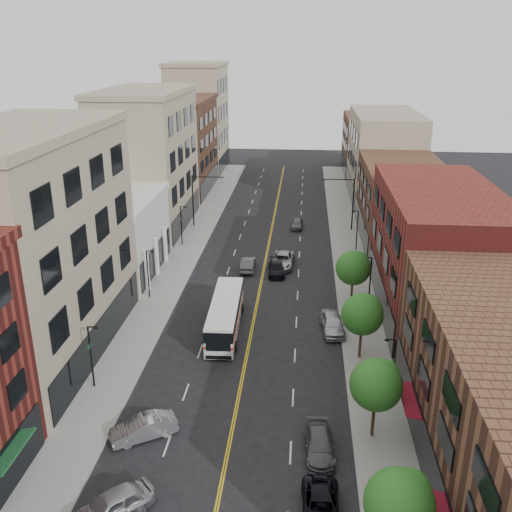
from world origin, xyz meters
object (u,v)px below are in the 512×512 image
(car_lane_a, at_px, (276,268))
(car_lane_behind, at_px, (248,264))
(car_lane_c, at_px, (297,224))
(car_parked_near, at_px, (321,507))
(car_parked_far, at_px, (333,324))
(car_angle_b, at_px, (143,428))
(car_parked_mid, at_px, (319,445))
(car_lane_b, at_px, (283,260))
(car_angle_a, at_px, (111,506))
(city_bus, at_px, (225,313))

(car_lane_a, bearing_deg, car_lane_behind, 161.77)
(car_lane_c, bearing_deg, car_parked_near, -83.60)
(car_lane_c, bearing_deg, car_parked_far, -79.01)
(car_angle_b, height_order, car_parked_mid, car_angle_b)
(car_parked_near, xyz_separation_m, car_parked_mid, (0.00, 5.16, 0.01))
(car_parked_far, distance_m, car_lane_behind, 16.67)
(car_lane_a, bearing_deg, car_lane_b, 72.50)
(car_lane_behind, bearing_deg, car_lane_b, -159.35)
(car_angle_a, bearing_deg, car_lane_a, 125.92)
(city_bus, height_order, car_angle_b, city_bus)
(car_angle_a, bearing_deg, car_angle_b, 138.09)
(car_angle_b, height_order, car_parked_near, car_angle_b)
(city_bus, relative_size, car_lane_b, 2.09)
(city_bus, bearing_deg, car_lane_c, 77.14)
(car_parked_mid, bearing_deg, car_parked_near, -93.48)
(city_bus, xyz_separation_m, car_lane_behind, (0.57, 14.50, -0.95))
(car_lane_a, relative_size, car_lane_c, 1.17)
(city_bus, distance_m, car_lane_a, 14.22)
(car_angle_b, relative_size, car_parked_far, 0.94)
(car_parked_near, xyz_separation_m, car_lane_behind, (-7.60, 35.51, 0.07))
(car_parked_mid, bearing_deg, city_bus, 113.81)
(car_angle_b, distance_m, car_parked_far, 20.43)
(car_lane_behind, height_order, car_lane_a, car_lane_behind)
(car_angle_a, relative_size, car_angle_b, 1.08)
(city_bus, distance_m, car_lane_c, 31.06)
(car_lane_a, bearing_deg, car_angle_a, -104.87)
(car_parked_far, height_order, car_lane_b, car_parked_far)
(car_lane_behind, relative_size, car_lane_c, 1.11)
(car_angle_b, distance_m, car_lane_b, 32.28)
(car_lane_c, bearing_deg, car_angle_a, -95.98)
(car_angle_a, distance_m, car_parked_far, 26.00)
(car_angle_b, distance_m, car_parked_near, 12.85)
(car_angle_b, xyz_separation_m, car_parked_far, (12.97, 15.79, 0.08))
(car_angle_b, height_order, car_lane_c, car_angle_b)
(car_angle_a, height_order, car_lane_c, car_angle_a)
(city_bus, xyz_separation_m, car_angle_a, (-3.23, -22.09, -0.85))
(car_angle_b, relative_size, car_lane_c, 1.15)
(car_parked_far, bearing_deg, car_lane_c, 91.42)
(car_angle_b, bearing_deg, car_parked_far, 109.71)
(car_parked_near, bearing_deg, car_lane_b, 94.87)
(car_angle_a, distance_m, car_lane_a, 36.43)
(car_lane_c, bearing_deg, car_lane_a, -92.89)
(car_parked_mid, distance_m, car_lane_b, 32.10)
(car_lane_a, xyz_separation_m, car_lane_b, (0.59, 2.40, 0.09))
(city_bus, xyz_separation_m, car_lane_a, (3.88, 13.64, -1.01))
(city_bus, relative_size, car_lane_a, 2.48)
(car_parked_far, relative_size, car_lane_b, 0.89)
(car_angle_a, xyz_separation_m, car_angle_b, (-0.11, 6.81, -0.08))
(car_lane_behind, height_order, car_lane_c, car_lane_behind)
(car_lane_behind, xyz_separation_m, car_lane_c, (5.30, 15.98, -0.05))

